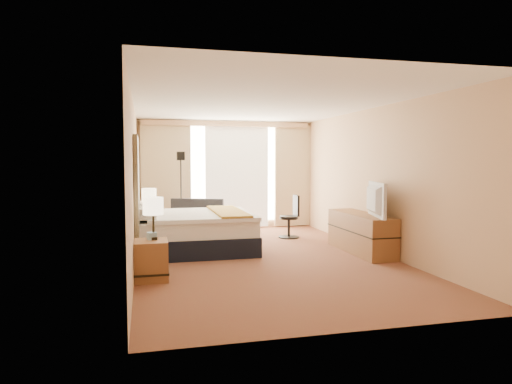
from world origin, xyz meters
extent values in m
cube|color=maroon|center=(0.00, 0.00, 0.00)|extent=(4.20, 7.00, 0.02)
cube|color=white|center=(0.00, 0.00, 2.60)|extent=(4.20, 7.00, 0.02)
cube|color=tan|center=(0.00, 3.50, 1.30)|extent=(4.20, 0.02, 2.60)
cube|color=tan|center=(0.00, -3.50, 1.30)|extent=(4.20, 0.02, 2.60)
cube|color=tan|center=(-2.10, 0.00, 1.30)|extent=(0.02, 7.00, 2.60)
cube|color=tan|center=(2.10, 0.00, 1.30)|extent=(0.02, 7.00, 2.60)
cube|color=black|center=(-2.06, 0.20, 1.28)|extent=(0.06, 1.85, 1.50)
cube|color=brown|center=(-1.87, -1.05, 0.28)|extent=(0.45, 0.52, 0.55)
cube|color=brown|center=(-1.87, 1.45, 0.28)|extent=(0.45, 0.52, 0.55)
cube|color=brown|center=(1.83, 0.00, 0.35)|extent=(0.50, 1.80, 0.70)
cube|color=white|center=(0.25, 3.47, 1.32)|extent=(2.30, 0.02, 2.30)
cube|color=beige|center=(-1.45, 3.38, 1.27)|extent=(1.15, 0.09, 2.50)
cube|color=beige|center=(1.65, 3.38, 1.27)|extent=(0.90, 0.09, 2.50)
cube|color=white|center=(0.25, 3.43, 1.27)|extent=(1.55, 0.04, 2.50)
cube|color=tan|center=(0.00, 3.34, 2.52)|extent=(4.00, 0.16, 0.12)
cube|color=black|center=(-1.05, 0.85, 0.17)|extent=(2.05, 1.85, 0.34)
cube|color=white|center=(-1.05, 0.85, 0.49)|extent=(2.00, 1.80, 0.29)
cube|color=white|center=(-0.97, 0.85, 0.66)|extent=(1.87, 1.87, 0.07)
cube|color=gold|center=(-0.45, 0.85, 0.71)|extent=(0.54, 1.87, 0.04)
cube|color=white|center=(-1.90, 0.40, 0.78)|extent=(0.27, 0.76, 0.18)
cube|color=white|center=(-1.90, 1.30, 0.78)|extent=(0.27, 0.76, 0.18)
cube|color=beige|center=(-1.76, 0.85, 0.82)|extent=(0.10, 0.41, 0.35)
cube|color=#5C221A|center=(-0.91, 2.45, 0.11)|extent=(1.45, 1.12, 0.23)
cube|color=#303036|center=(-0.93, 2.41, 0.30)|extent=(1.31, 0.96, 0.15)
cube|color=#303036|center=(-0.81, 2.70, 0.55)|extent=(1.15, 0.57, 0.50)
cube|color=#303036|center=(-1.46, 2.68, 0.33)|extent=(0.35, 0.67, 0.41)
cube|color=#303036|center=(-0.36, 2.22, 0.33)|extent=(0.35, 0.67, 0.41)
cube|color=beige|center=(-0.72, 2.32, 0.46)|extent=(0.19, 0.32, 0.29)
cube|color=black|center=(-1.15, 2.81, 0.01)|extent=(0.23, 0.23, 0.03)
cylinder|color=black|center=(-1.15, 2.81, 0.85)|extent=(0.03, 0.03, 1.64)
cube|color=black|center=(-1.15, 2.81, 1.75)|extent=(0.17, 0.17, 0.19)
cylinder|color=black|center=(1.04, 1.77, 0.01)|extent=(0.44, 0.44, 0.03)
cylinder|color=black|center=(1.04, 1.77, 0.23)|extent=(0.05, 0.05, 0.40)
cylinder|color=black|center=(1.04, 1.77, 0.43)|extent=(0.39, 0.39, 0.06)
cube|color=black|center=(1.20, 1.77, 0.69)|extent=(0.06, 0.36, 0.44)
cube|color=black|center=(-1.83, -1.01, 0.57)|extent=(0.10, 0.10, 0.04)
cylinder|color=black|center=(-1.83, -1.01, 0.77)|extent=(0.03, 0.03, 0.35)
cylinder|color=#FFEBBF|center=(-1.83, -1.01, 1.02)|extent=(0.28, 0.28, 0.24)
cube|color=black|center=(-1.86, 1.42, 0.57)|extent=(0.10, 0.10, 0.04)
cylinder|color=black|center=(-1.86, 1.42, 0.76)|extent=(0.03, 0.03, 0.34)
cylinder|color=#FFEBBF|center=(-1.86, 1.42, 1.01)|extent=(0.27, 0.27, 0.23)
cube|color=#85AFCD|center=(-1.85, -1.00, 0.60)|extent=(0.14, 0.14, 0.10)
cube|color=black|center=(-1.82, 1.50, 0.58)|extent=(0.21, 0.19, 0.07)
imported|color=black|center=(1.78, -0.45, 0.99)|extent=(0.38, 1.02, 0.59)
camera|label=1|loc=(-1.94, -7.45, 1.66)|focal=32.00mm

